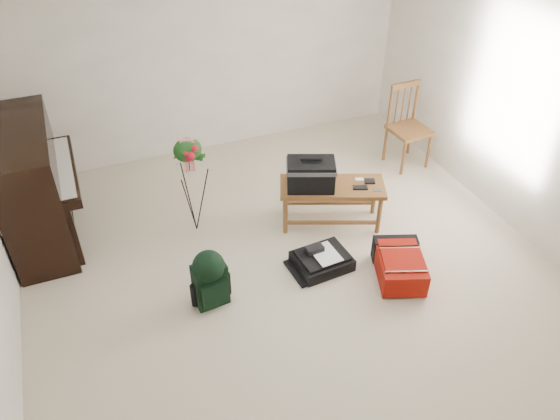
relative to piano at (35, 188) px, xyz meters
name	(u,v)px	position (x,y,z in m)	size (l,w,h in m)	color
floor	(296,278)	(2.19, -1.60, -0.60)	(5.00, 5.50, 0.01)	beige
ceiling	(302,20)	(2.19, -1.60, 1.90)	(5.00, 5.50, 0.01)	white
wall_back	(208,55)	(2.19, 1.15, 0.65)	(5.00, 0.04, 2.50)	white
wall_right	(535,118)	(4.69, -1.60, 0.65)	(0.04, 5.50, 2.50)	white
piano	(35,188)	(0.00, 0.00, 0.00)	(0.71, 1.50, 1.25)	black
bench	(320,181)	(2.72, -0.95, 0.00)	(1.18, 0.81, 0.84)	brown
dining_chair	(408,127)	(4.29, -0.15, -0.10)	(0.48, 0.48, 1.03)	brown
red_suitcase	(397,262)	(3.12, -1.90, -0.46)	(0.61, 0.75, 0.27)	#A21206
black_duffel	(322,260)	(2.49, -1.53, -0.52)	(0.56, 0.46, 0.22)	black
green_backpack	(210,277)	(1.34, -1.60, -0.27)	(0.32, 0.29, 0.59)	black
flower_stand	(192,186)	(1.49, -0.50, -0.04)	(0.43, 0.43, 1.15)	black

